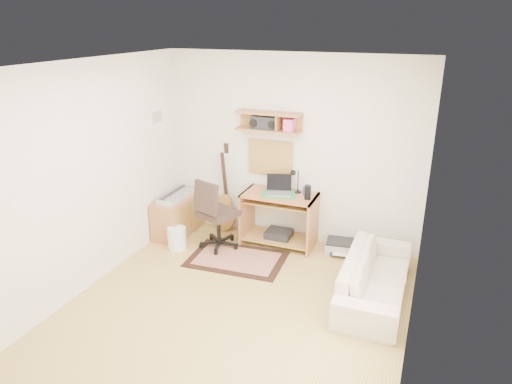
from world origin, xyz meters
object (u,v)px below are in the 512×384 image
at_px(cabinet, 178,215).
at_px(task_chair, 218,213).
at_px(sofa, 376,270).
at_px(desk, 279,219).
at_px(printer, 341,246).

bearing_deg(cabinet, task_chair, -16.14).
height_order(cabinet, sofa, sofa).
bearing_deg(task_chair, desk, 48.23).
distance_m(desk, printer, 0.92).
relative_size(printer, sofa, 0.23).
bearing_deg(printer, desk, 178.74).
distance_m(desk, cabinet, 1.52).
xyz_separation_m(desk, sofa, (1.45, -0.87, -0.04)).
distance_m(desk, sofa, 1.69).
bearing_deg(sofa, task_chair, 77.91).
height_order(desk, cabinet, desk).
bearing_deg(task_chair, printer, 36.82).
xyz_separation_m(desk, task_chair, (-0.74, -0.40, 0.13)).
bearing_deg(cabinet, printer, 6.30).
distance_m(printer, sofa, 1.15).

